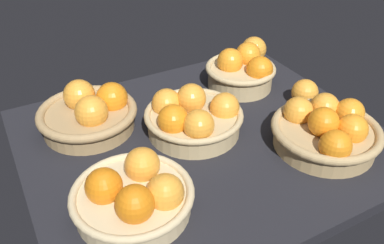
% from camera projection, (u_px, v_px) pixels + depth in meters
% --- Properties ---
extents(market_tray, '(0.84, 0.72, 0.03)m').
position_uv_depth(market_tray, '(204.00, 142.00, 1.01)').
color(market_tray, black).
rests_on(market_tray, ground).
extents(basket_near_right, '(0.25, 0.25, 0.11)m').
position_uv_depth(basket_near_right, '(327.00, 130.00, 0.95)').
color(basket_near_right, tan).
rests_on(basket_near_right, market_tray).
extents(basket_far_left, '(0.24, 0.24, 0.11)m').
position_uv_depth(basket_far_left, '(90.00, 113.00, 1.01)').
color(basket_far_left, tan).
rests_on(basket_far_left, market_tray).
extents(basket_center, '(0.24, 0.24, 0.11)m').
position_uv_depth(basket_center, '(193.00, 117.00, 1.00)').
color(basket_center, tan).
rests_on(basket_center, market_tray).
extents(basket_far_right, '(0.20, 0.20, 0.11)m').
position_uv_depth(basket_far_right, '(242.00, 71.00, 1.19)').
color(basket_far_right, tan).
rests_on(basket_far_right, market_tray).
extents(basket_near_left, '(0.24, 0.24, 0.10)m').
position_uv_depth(basket_near_left, '(134.00, 195.00, 0.78)').
color(basket_near_left, '#D3BC8C').
rests_on(basket_near_left, market_tray).
extents(loose_orange_front_gap, '(0.08, 0.08, 0.08)m').
position_uv_depth(loose_orange_front_gap, '(254.00, 49.00, 1.33)').
color(loose_orange_front_gap, '#F49E33').
rests_on(loose_orange_front_gap, market_tray).
extents(loose_orange_back_gap, '(0.07, 0.07, 0.07)m').
position_uv_depth(loose_orange_back_gap, '(305.00, 92.00, 1.11)').
color(loose_orange_back_gap, '#F49E33').
rests_on(loose_orange_back_gap, market_tray).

